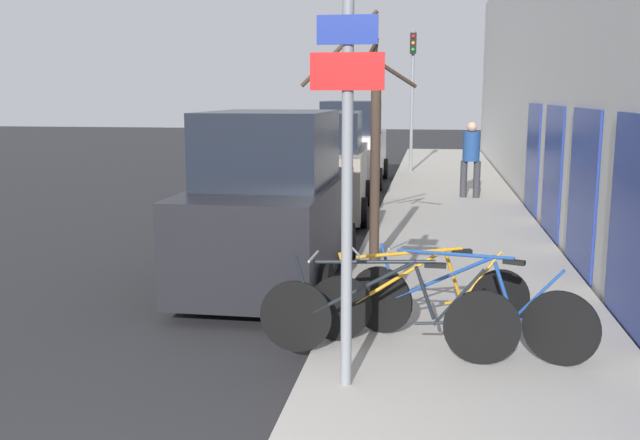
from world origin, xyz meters
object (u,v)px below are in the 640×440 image
bicycle_1 (465,307)px  bicycle_0 (387,316)px  street_tree (373,153)px  traffic_light (412,81)px  parked_car_0 (273,207)px  signpost (347,176)px  bicycle_2 (421,299)px  parked_car_1 (321,169)px  pedestrian_near (471,154)px  parked_car_2 (352,147)px

bicycle_1 → bicycle_0: bearing=139.0°
street_tree → bicycle_0: bearing=-83.1°
bicycle_0 → traffic_light: bearing=2.9°
parked_car_0 → signpost: bearing=-68.6°
bicycle_2 → street_tree: size_ratio=0.62×
parked_car_1 → traffic_light: 8.37m
traffic_light → street_tree: bearing=-90.8°
pedestrian_near → traffic_light: traffic_light is taller
pedestrian_near → traffic_light: 6.20m
bicycle_2 → parked_car_2: bearing=-8.5°
traffic_light → pedestrian_near: bearing=-74.2°
bicycle_0 → bicycle_1: bearing=-60.5°
parked_car_1 → bicycle_2: bearing=-77.7°
signpost → parked_car_2: signpost is taller
parked_car_0 → bicycle_0: bearing=-59.9°
pedestrian_near → parked_car_0: bearing=-103.8°
signpost → street_tree: (-0.17, 4.62, -0.19)m
parked_car_0 → parked_car_1: 5.73m
bicycle_1 → traffic_light: size_ratio=0.53×
signpost → parked_car_1: 9.68m
bicycle_2 → street_tree: (-0.78, 3.26, 1.23)m
parked_car_1 → pedestrian_near: size_ratio=2.61×
street_tree → parked_car_2: bearing=98.0°
bicycle_0 → pedestrian_near: 11.12m
signpost → parked_car_2: 15.22m
parked_car_1 → parked_car_2: bearing=85.7°
bicycle_0 → pedestrian_near: pedestrian_near is taller
bicycle_2 → parked_car_0: 3.23m
bicycle_0 → parked_car_0: (-1.79, 3.06, 0.52)m
parked_car_2 → pedestrian_near: 4.70m
bicycle_0 → parked_car_0: bearing=32.2°
bicycle_0 → parked_car_1: (-2.01, 8.79, 0.47)m
bicycle_2 → parked_car_2: 13.94m
bicycle_2 → pedestrian_near: (1.00, 10.36, 0.66)m
bicycle_0 → parked_car_1: size_ratio=0.52×
bicycle_2 → traffic_light: bearing=-15.6°
parked_car_2 → street_tree: 10.60m
parked_car_2 → street_tree: street_tree is taller
bicycle_1 → street_tree: size_ratio=0.65×
bicycle_0 → parked_car_2: bearing=9.6°
traffic_light → bicycle_2: bearing=-87.8°
parked_car_0 → parked_car_1: parked_car_0 is taller
parked_car_0 → traffic_light: size_ratio=0.96×
bicycle_2 → parked_car_1: 8.46m
pedestrian_near → parked_car_1: bearing=-138.5°
signpost → parked_car_0: signpost is taller
bicycle_1 → parked_car_1: size_ratio=0.50×
bicycle_2 → traffic_light: traffic_light is taller
signpost → street_tree: bearing=92.2°
parked_car_0 → pedestrian_near: (3.10, 7.97, 0.13)m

